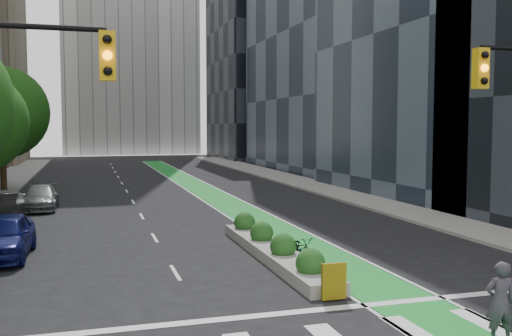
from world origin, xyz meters
TOP-DOWN VIEW (x-y plane):
  - ground at (0.00, 0.00)m, footprint 160.00×160.00m
  - sidewalk_right at (11.80, 25.00)m, footprint 3.60×90.00m
  - bike_lane_paint at (3.00, 30.00)m, footprint 2.20×70.00m
  - building_dark_end at (20.00, 68.00)m, footprint 14.00×18.00m
  - tree_far at (-11.00, 32.00)m, footprint 6.60×6.60m
  - median_planter at (1.20, 7.04)m, footprint 1.20×10.26m
  - bicycle at (2.00, 6.32)m, footprint 0.73×1.77m
  - cyclist at (3.44, -2.00)m, footprint 0.76×0.60m
  - parked_car_left_near at (-8.13, 9.83)m, footprint 2.07×4.74m
  - parked_car_left_mid at (-9.18, 16.64)m, footprint 1.70×4.70m
  - parked_car_left_far at (-7.80, 22.16)m, footprint 1.91×4.63m

SIDE VIEW (x-z plane):
  - ground at x=0.00m, z-range 0.00..0.00m
  - bike_lane_paint at x=3.00m, z-range 0.00..0.01m
  - sidewalk_right at x=11.80m, z-range 0.00..0.15m
  - median_planter at x=1.20m, z-range -0.18..0.92m
  - bicycle at x=2.00m, z-range 0.00..0.91m
  - parked_car_left_far at x=-7.80m, z-range 0.00..1.34m
  - parked_car_left_mid at x=-9.18m, z-range 0.00..1.54m
  - parked_car_left_near at x=-8.13m, z-range 0.00..1.59m
  - cyclist at x=3.44m, z-range 0.00..1.83m
  - tree_far at x=-11.00m, z-range 1.19..10.20m
  - building_dark_end at x=20.00m, z-range 0.00..28.00m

